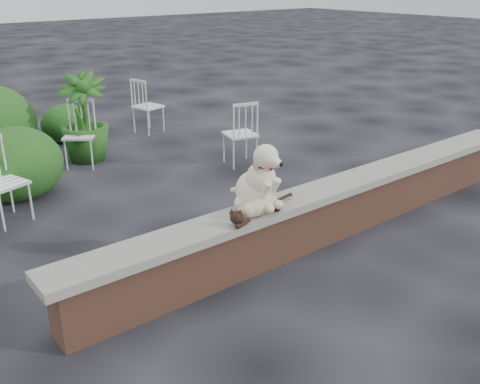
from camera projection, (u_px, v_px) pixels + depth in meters
ground at (333, 234)px, 5.72m from camera, size 60.00×60.00×0.00m
brick_wall at (335, 212)px, 5.63m from camera, size 6.00×0.30×0.50m
capstone at (337, 187)px, 5.52m from camera, size 6.20×0.40×0.08m
dog at (254, 175)px, 4.81m from camera, size 0.49×0.60×0.64m
cat at (258, 206)px, 4.74m from camera, size 1.05×0.37×0.18m
chair_c at (240, 133)px, 7.66m from camera, size 0.68×0.68×0.94m
chair_a at (3, 182)px, 5.84m from camera, size 0.70×0.70×0.94m
chair_b at (80, 134)px, 7.58m from camera, size 0.78×0.78×0.94m
chair_e at (148, 105)px, 9.26m from camera, size 0.68×0.68×0.94m
potted_plant_b at (83, 118)px, 7.77m from camera, size 1.00×1.00×1.29m
shrubbery at (1, 135)px, 7.54m from camera, size 2.48×2.90×1.20m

